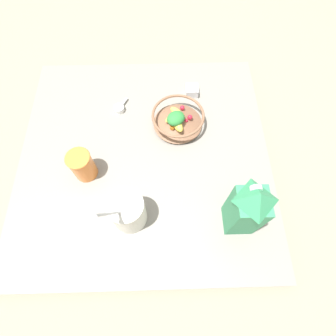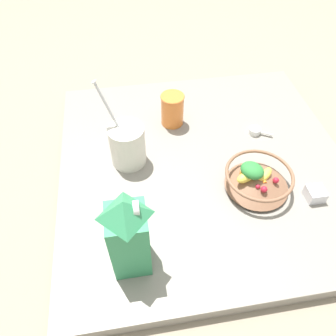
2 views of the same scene
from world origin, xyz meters
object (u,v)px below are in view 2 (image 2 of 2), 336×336
at_px(milk_carton, 129,235).
at_px(drinking_cup, 172,109).
at_px(yogurt_tub, 127,143).
at_px(spice_jar, 315,194).
at_px(fruit_bowl, 257,178).

height_order(milk_carton, drinking_cup, milk_carton).
bearing_deg(yogurt_tub, spice_jar, -114.33).
relative_size(milk_carton, yogurt_tub, 0.92).
bearing_deg(spice_jar, fruit_bowl, 67.35).
distance_m(yogurt_tub, spice_jar, 0.57).
xyz_separation_m(milk_carton, drinking_cup, (0.50, -0.19, -0.07)).
relative_size(fruit_bowl, drinking_cup, 1.71).
bearing_deg(drinking_cup, spice_jar, -138.43).
bearing_deg(yogurt_tub, drinking_cup, -46.05).
xyz_separation_m(fruit_bowl, spice_jar, (-0.06, -0.15, -0.02)).
relative_size(fruit_bowl, spice_jar, 3.98).
relative_size(yogurt_tub, drinking_cup, 2.40).
xyz_separation_m(drinking_cup, spice_jar, (-0.39, -0.35, -0.04)).
relative_size(milk_carton, spice_jar, 5.15).
xyz_separation_m(milk_carton, yogurt_tub, (0.34, -0.02, -0.05)).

